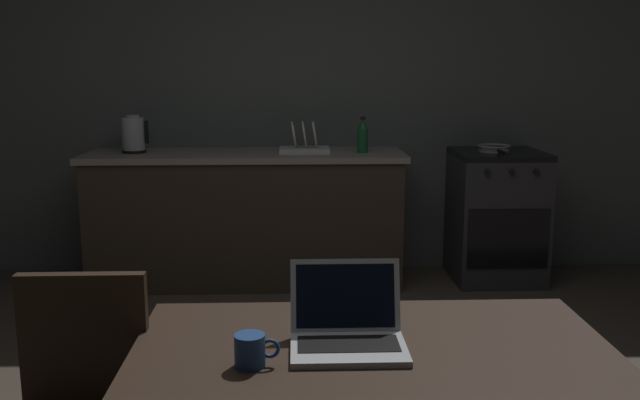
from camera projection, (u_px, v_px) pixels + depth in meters
name	position (u px, v px, depth m)	size (l,w,h in m)	color
back_wall	(357.00, 79.00, 5.04)	(6.40, 0.10, 2.78)	#4E5652
kitchen_counter	(247.00, 217.00, 4.85)	(2.16, 0.64, 0.91)	#382D23
stove_oven	(496.00, 216.00, 4.91)	(0.60, 0.62, 0.91)	#2D2D30
dining_table	(374.00, 373.00, 1.96)	(1.35, 0.81, 0.72)	#332319
laptop	(348.00, 331.00, 1.97)	(0.32, 0.29, 0.22)	silver
electric_kettle	(134.00, 135.00, 4.71)	(0.18, 0.16, 0.25)	black
bottle	(363.00, 136.00, 4.72)	(0.07, 0.07, 0.24)	#19592D
frying_pan	(495.00, 148.00, 4.79)	(0.23, 0.40, 0.05)	gray
coffee_mug	(251.00, 350.00, 1.84)	(0.12, 0.08, 0.09)	#264C8C
dish_rack	(304.00, 145.00, 4.77)	(0.34, 0.26, 0.21)	silver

